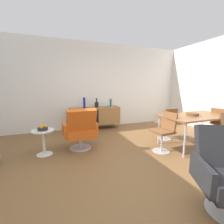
{
  "coord_description": "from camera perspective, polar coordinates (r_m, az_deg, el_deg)",
  "views": [
    {
      "loc": [
        -1.37,
        -2.45,
        1.4
      ],
      "look_at": [
        -0.17,
        0.68,
        0.83
      ],
      "focal_mm": 24.3,
      "sensor_mm": 36.0,
      "label": 1
    }
  ],
  "objects": [
    {
      "name": "ground_plane",
      "position": [
        3.14,
        7.72,
        -16.9
      ],
      "size": [
        8.32,
        8.32,
        0.0
      ],
      "primitive_type": "plane",
      "color": "brown"
    },
    {
      "name": "fruit_bowl",
      "position": [
        3.39,
        -24.63,
        -5.54
      ],
      "size": [
        0.2,
        0.2,
        0.11
      ],
      "color": "#262628",
      "rests_on": "side_table_round"
    },
    {
      "name": "vase_sculptural_dark",
      "position": [
        4.96,
        -5.8,
        2.89
      ],
      "size": [
        0.13,
        0.13,
        0.3
      ],
      "color": "black",
      "rests_on": "sideboard"
    },
    {
      "name": "dining_chair_back_left",
      "position": [
        4.21,
        19.92,
        -3.69
      ],
      "size": [
        0.4,
        0.43,
        0.86
      ],
      "color": "brown",
      "rests_on": "ground_plane"
    },
    {
      "name": "dining_table",
      "position": [
        4.03,
        29.09,
        -1.6
      ],
      "size": [
        1.6,
        0.9,
        0.74
      ],
      "color": "brown",
      "rests_on": "ground_plane"
    },
    {
      "name": "vase_ceramic_small",
      "position": [
        5.1,
        -0.48,
        3.5
      ],
      "size": [
        0.07,
        0.07,
        0.26
      ],
      "color": "#337266",
      "rests_on": "sideboard"
    },
    {
      "name": "wooden_bowl_on_table",
      "position": [
        3.91,
        28.06,
        -0.73
      ],
      "size": [
        0.26,
        0.26,
        0.06
      ],
      "primitive_type": "cylinder",
      "color": "brown",
      "rests_on": "dining_table"
    },
    {
      "name": "vase_cobalt",
      "position": [
        4.86,
        -10.4,
        3.46
      ],
      "size": [
        0.07,
        0.07,
        0.33
      ],
      "color": "navy",
      "rests_on": "sideboard"
    },
    {
      "name": "dining_chair_near_window",
      "position": [
        3.46,
        19.13,
        -6.48
      ],
      "size": [
        0.45,
        0.43,
        0.86
      ],
      "color": "brown",
      "rests_on": "ground_plane"
    },
    {
      "name": "dining_chair_far_end",
      "position": [
        4.78,
        35.75,
        -3.4
      ],
      "size": [
        0.42,
        0.4,
        0.86
      ],
      "color": "brown",
      "rests_on": "ground_plane"
    },
    {
      "name": "side_table_round",
      "position": [
        3.46,
        -24.35,
        -9.37
      ],
      "size": [
        0.44,
        0.44,
        0.52
      ],
      "color": "white",
      "rests_on": "ground_plane"
    },
    {
      "name": "lounge_chair_red",
      "position": [
        3.43,
        -11.8,
        -6.3
      ],
      "size": [
        0.74,
        0.68,
        0.95
      ],
      "color": "#D85919",
      "rests_on": "ground_plane"
    },
    {
      "name": "wall_back",
      "position": [
        5.23,
        -5.89,
        9.64
      ],
      "size": [
        6.8,
        0.12,
        2.8
      ],
      "primitive_type": "cube",
      "color": "white",
      "rests_on": "ground_plane"
    },
    {
      "name": "sideboard",
      "position": [
        5.0,
        -6.35,
        -1.45
      ],
      "size": [
        1.6,
        0.45,
        0.72
      ],
      "color": "olive",
      "rests_on": "ground_plane"
    }
  ]
}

